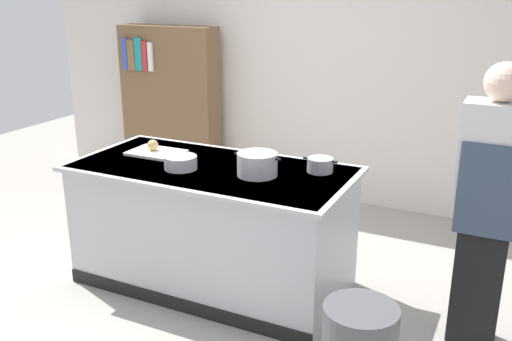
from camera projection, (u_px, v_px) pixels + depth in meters
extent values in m
plane|color=#9E9991|center=(214.00, 281.00, 4.24)|extent=(10.00, 10.00, 0.00)
cube|color=silver|center=(318.00, 49.00, 5.56)|extent=(6.40, 0.12, 3.00)
cube|color=#B7BABF|center=(213.00, 226.00, 4.10)|extent=(1.90, 0.90, 0.90)
cube|color=#B7BABF|center=(211.00, 169.00, 3.96)|extent=(1.98, 0.98, 0.03)
cube|color=black|center=(180.00, 305.00, 3.84)|extent=(1.90, 0.01, 0.10)
cube|color=silver|center=(156.00, 153.00, 4.26)|extent=(0.40, 0.28, 0.02)
sphere|color=tan|center=(153.00, 145.00, 4.26)|extent=(0.08, 0.08, 0.08)
cylinder|color=#B7BABF|center=(257.00, 164.00, 3.76)|extent=(0.27, 0.27, 0.15)
cube|color=black|center=(237.00, 154.00, 3.81)|extent=(0.04, 0.02, 0.01)
cube|color=black|center=(278.00, 159.00, 3.68)|extent=(0.04, 0.02, 0.01)
cylinder|color=#99999E|center=(320.00, 165.00, 3.84)|extent=(0.18, 0.18, 0.10)
cube|color=black|center=(306.00, 158.00, 3.87)|extent=(0.04, 0.02, 0.01)
cube|color=black|center=(335.00, 162.00, 3.79)|extent=(0.04, 0.02, 0.01)
cylinder|color=#B7BABF|center=(181.00, 162.00, 3.90)|extent=(0.23, 0.23, 0.09)
cube|color=black|center=(479.00, 274.00, 3.42)|extent=(0.28, 0.20, 0.90)
cube|color=silver|center=(495.00, 155.00, 3.19)|extent=(0.38, 0.24, 0.60)
sphere|color=beige|center=(505.00, 82.00, 3.06)|extent=(0.22, 0.22, 0.22)
cube|color=#38475B|center=(489.00, 192.00, 3.14)|extent=(0.34, 0.02, 0.54)
cube|color=brown|center=(171.00, 106.00, 6.16)|extent=(1.10, 0.28, 1.70)
cube|color=#3351B7|center=(125.00, 54.00, 6.03)|extent=(0.06, 0.03, 0.33)
cube|color=brown|center=(131.00, 55.00, 6.00)|extent=(0.09, 0.03, 0.31)
cube|color=teal|center=(139.00, 54.00, 5.96)|extent=(0.09, 0.03, 0.34)
cube|color=red|center=(145.00, 56.00, 5.93)|extent=(0.06, 0.03, 0.31)
cube|color=white|center=(150.00, 57.00, 5.90)|extent=(0.05, 0.03, 0.30)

